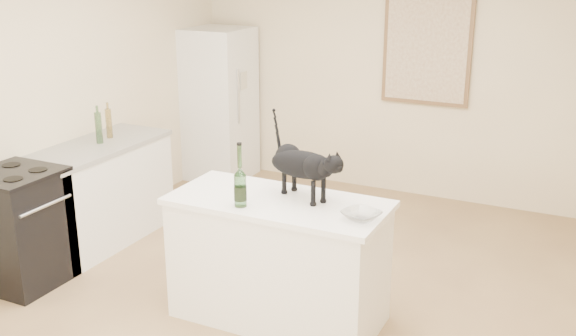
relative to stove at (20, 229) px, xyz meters
The scene contains 16 objects.
floor 2.09m from the stove, 17.10° to the left, with size 5.50×5.50×0.00m, color #A48557.
wall_back 3.97m from the stove, 59.80° to the left, with size 4.50×4.50×0.00m, color beige.
wall_left 1.08m from the stove, 116.57° to the left, with size 5.50×5.50×0.00m, color beige.
island_base 2.09m from the stove, 11.04° to the left, with size 1.44×0.67×0.86m, color white.
island_top 2.13m from the stove, 11.04° to the left, with size 1.50×0.70×0.04m, color white.
left_cabinets 0.90m from the stove, 90.00° to the left, with size 0.60×1.40×0.86m, color white.
left_countertop 1.00m from the stove, 90.00° to the left, with size 0.62×1.44×0.04m, color gray.
stove is the anchor object (origin of this frame).
fridge 2.98m from the stove, 90.00° to the left, with size 0.68×0.68×1.70m, color white.
artwork_frame 4.16m from the stove, 55.87° to the left, with size 0.90×0.03×1.10m, color brown.
artwork_canvas 4.14m from the stove, 55.73° to the left, with size 0.82×0.00×1.02m, color beige.
black_cat 2.33m from the stove, 13.25° to the left, with size 0.61×0.18×0.42m, color black, non-canonical shape.
wine_bottle 1.99m from the stove, ahead, with size 0.08×0.08×0.38m, color #255C24.
glass_bowl 2.74m from the stove, ahead, with size 0.23×0.23×0.06m, color silver.
fridge_paper 3.04m from the stove, 83.29° to the left, with size 0.01×0.15×0.19m, color beige.
counter_bottle_cluster 1.20m from the stove, 90.45° to the left, with size 0.10×0.24×0.28m.
Camera 1 is at (2.05, -4.03, 2.52)m, focal length 42.17 mm.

